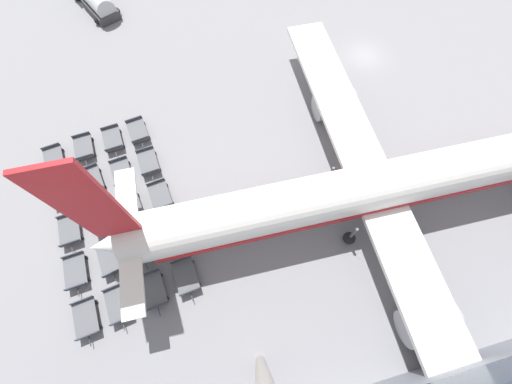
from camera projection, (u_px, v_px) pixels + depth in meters
name	position (u px, v px, depth m)	size (l,w,h in m)	color
ground_plane	(364.00, 56.00, 35.76)	(500.00, 500.00, 0.00)	gray
airplane	(390.00, 184.00, 24.85)	(39.93, 47.43, 14.46)	white
fuel_tanker_secondary	(95.00, 0.00, 38.11)	(8.35, 5.69, 2.92)	#2D8C5B
baggage_dolly_row_near_col_a	(54.00, 159.00, 29.40)	(3.52, 2.07, 0.92)	#515459
baggage_dolly_row_near_col_b	(61.00, 191.00, 27.99)	(3.51, 2.03, 0.92)	#515459
baggage_dolly_row_near_col_c	(70.00, 230.00, 26.46)	(3.49, 1.96, 0.92)	#515459
baggage_dolly_row_near_col_d	(76.00, 271.00, 25.00)	(3.49, 1.95, 0.92)	#515459
baggage_dolly_row_near_col_e	(86.00, 318.00, 23.52)	(3.51, 2.02, 0.92)	#515459
baggage_dolly_row_mid_a_col_a	(84.00, 147.00, 29.96)	(3.49, 1.96, 0.92)	#515459
baggage_dolly_row_mid_a_col_b	(92.00, 180.00, 28.47)	(3.53, 2.19, 0.92)	#515459
baggage_dolly_row_mid_a_col_c	(101.00, 218.00, 26.93)	(3.53, 2.19, 0.92)	#515459
baggage_dolly_row_mid_a_col_d	(110.00, 258.00, 25.43)	(3.53, 2.14, 0.92)	#515459
baggage_dolly_row_mid_a_col_e	(118.00, 304.00, 23.95)	(3.52, 2.08, 0.92)	#515459
baggage_dolly_row_mid_b_col_a	(113.00, 139.00, 30.36)	(3.50, 1.99, 0.92)	#515459
baggage_dolly_row_mid_b_col_b	(122.00, 172.00, 28.81)	(3.51, 2.04, 0.92)	#515459
baggage_dolly_row_mid_b_col_c	(131.00, 206.00, 27.39)	(3.53, 2.18, 0.92)	#515459
baggage_dolly_row_mid_b_col_d	(141.00, 246.00, 25.86)	(3.52, 2.09, 0.92)	#515459
baggage_dolly_row_mid_b_col_e	(154.00, 290.00, 24.39)	(3.51, 2.01, 0.92)	#515459
baggage_dolly_row_far_col_a	(138.00, 131.00, 30.77)	(3.52, 2.09, 0.92)	#515459
baggage_dolly_row_far_col_b	(148.00, 162.00, 29.27)	(3.50, 1.99, 0.92)	#515459
baggage_dolly_row_far_col_c	(160.00, 195.00, 27.81)	(3.51, 2.05, 0.92)	#515459
baggage_dolly_row_far_col_d	(173.00, 234.00, 26.32)	(3.52, 2.10, 0.92)	#515459
baggage_dolly_row_far_col_e	(186.00, 276.00, 24.84)	(3.50, 1.99, 0.92)	#515459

